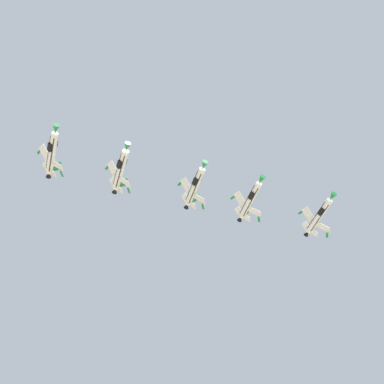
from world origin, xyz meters
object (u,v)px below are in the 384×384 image
at_px(fighter_jet_lead, 319,215).
at_px(fighter_jet_right_outer, 52,152).
at_px(fighter_jet_right_wing, 195,186).
at_px(fighter_jet_left_outer, 121,169).
at_px(fighter_jet_left_wing, 250,200).

bearing_deg(fighter_jet_lead, fighter_jet_right_outer, -1.50).
height_order(fighter_jet_right_wing, fighter_jet_left_outer, fighter_jet_right_wing).
bearing_deg(fighter_jet_lead, fighter_jet_right_wing, -1.98).
relative_size(fighter_jet_left_wing, fighter_jet_left_outer, 1.00).
xyz_separation_m(fighter_jet_left_wing, fighter_jet_right_wing, (-13.90, -5.92, 0.37)).
relative_size(fighter_jet_left_wing, fighter_jet_right_outer, 1.00).
relative_size(fighter_jet_lead, fighter_jet_left_wing, 1.00).
relative_size(fighter_jet_lead, fighter_jet_right_wing, 1.00).
bearing_deg(fighter_jet_lead, fighter_jet_left_outer, -1.39).
bearing_deg(fighter_jet_right_outer, fighter_jet_left_outer, 178.17).
bearing_deg(fighter_jet_left_outer, fighter_jet_right_wing, 179.65).
xyz_separation_m(fighter_jet_lead, fighter_jet_right_wing, (-32.11, -13.33, 0.73)).
bearing_deg(fighter_jet_right_wing, fighter_jet_left_outer, -0.35).
xyz_separation_m(fighter_jet_left_wing, fighter_jet_left_outer, (-31.56, -13.85, -0.30)).
bearing_deg(fighter_jet_right_wing, fighter_jet_left_wing, 178.54).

